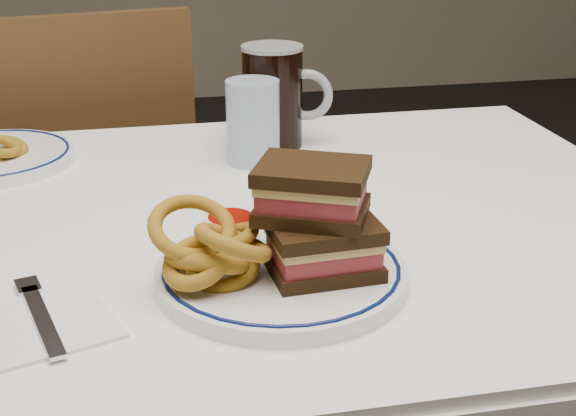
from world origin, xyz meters
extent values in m
cube|color=white|center=(0.00, 0.00, 0.73)|extent=(1.26, 0.86, 0.03)
cylinder|color=#4C3518|center=(0.54, 0.34, 0.35)|extent=(0.06, 0.06, 0.71)
cube|color=white|center=(0.00, 0.43, 0.65)|extent=(1.26, 0.01, 0.17)
cube|color=#4C3518|center=(-0.20, 0.80, 0.44)|extent=(0.50, 0.50, 0.04)
cylinder|color=#4C3518|center=(-0.06, 1.02, 0.21)|extent=(0.04, 0.04, 0.41)
cylinder|color=#4C3518|center=(0.02, 0.66, 0.21)|extent=(0.04, 0.04, 0.41)
cylinder|color=#4C3518|center=(-0.41, 0.94, 0.21)|extent=(0.04, 0.04, 0.41)
cylinder|color=#4C3518|center=(-0.34, 0.59, 0.21)|extent=(0.04, 0.04, 0.41)
cube|color=#4C3518|center=(-0.16, 0.61, 0.69)|extent=(0.42, 0.11, 0.47)
cylinder|color=white|center=(0.06, -0.19, 0.76)|extent=(0.27, 0.27, 0.02)
torus|color=#0B1853|center=(0.06, -0.19, 0.77)|extent=(0.26, 0.26, 0.01)
cube|color=black|center=(0.11, -0.21, 0.78)|extent=(0.12, 0.10, 0.02)
cube|color=#9C2D36|center=(0.11, -0.21, 0.79)|extent=(0.11, 0.09, 0.02)
cube|color=tan|center=(0.11, -0.21, 0.81)|extent=(0.11, 0.09, 0.01)
cube|color=black|center=(0.11, -0.21, 0.82)|extent=(0.12, 0.10, 0.02)
cube|color=black|center=(0.10, -0.20, 0.83)|extent=(0.14, 0.13, 0.02)
cube|color=#9C2D36|center=(0.10, -0.20, 0.85)|extent=(0.13, 0.12, 0.02)
cube|color=tan|center=(0.10, -0.20, 0.87)|extent=(0.13, 0.12, 0.01)
cube|color=black|center=(0.10, -0.20, 0.88)|extent=(0.14, 0.13, 0.02)
torus|color=brown|center=(0.00, -0.20, 0.78)|extent=(0.08, 0.08, 0.04)
torus|color=brown|center=(-0.02, -0.21, 0.79)|extent=(0.10, 0.09, 0.07)
torus|color=brown|center=(-0.03, -0.22, 0.80)|extent=(0.08, 0.08, 0.06)
torus|color=brown|center=(0.00, -0.19, 0.80)|extent=(0.09, 0.08, 0.06)
torus|color=brown|center=(0.01, -0.22, 0.81)|extent=(0.09, 0.09, 0.06)
torus|color=brown|center=(-0.03, -0.20, 0.82)|extent=(0.10, 0.09, 0.06)
cylinder|color=white|center=(0.02, -0.13, 0.79)|extent=(0.06, 0.06, 0.04)
cylinder|color=#8B0A02|center=(0.02, -0.13, 0.80)|extent=(0.05, 0.05, 0.01)
cylinder|color=black|center=(0.14, 0.28, 0.83)|extent=(0.10, 0.10, 0.16)
cylinder|color=#8F949C|center=(0.14, 0.28, 0.91)|extent=(0.10, 0.10, 0.01)
torus|color=#8F949C|center=(0.20, 0.26, 0.84)|extent=(0.08, 0.04, 0.08)
cylinder|color=#A1B6D0|center=(0.10, 0.20, 0.81)|extent=(0.08, 0.08, 0.13)
torus|color=brown|center=(-0.27, 0.28, 0.77)|extent=(0.07, 0.07, 0.04)
cube|color=white|center=(-0.18, -0.24, 0.75)|extent=(0.17, 0.17, 0.00)
cube|color=silver|center=(-0.18, -0.24, 0.76)|extent=(0.05, 0.15, 0.00)
cube|color=silver|center=(-0.20, -0.16, 0.76)|extent=(0.03, 0.04, 0.00)
camera|label=1|loc=(-0.09, -0.95, 1.16)|focal=50.00mm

